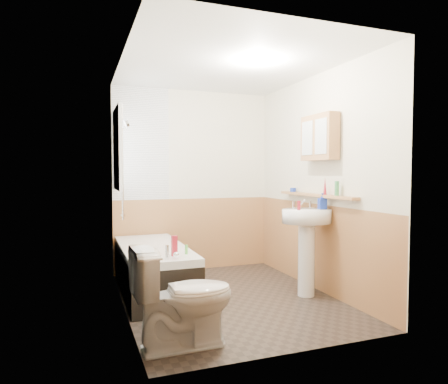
{
  "coord_description": "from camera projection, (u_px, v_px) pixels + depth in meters",
  "views": [
    {
      "loc": [
        -1.52,
        -3.99,
        1.37
      ],
      "look_at": [
        0.0,
        0.15,
        1.15
      ],
      "focal_mm": 32.0,
      "sensor_mm": 36.0,
      "label": 1
    }
  ],
  "objects": [
    {
      "name": "floor",
      "position": [
        229.0,
        298.0,
        4.33
      ],
      "size": [
        2.8,
        2.8,
        0.0
      ],
      "primitive_type": "plane",
      "color": "black",
      "rests_on": "ground"
    },
    {
      "name": "ceiling",
      "position": [
        229.0,
        65.0,
        4.21
      ],
      "size": [
        2.8,
        2.8,
        0.0
      ],
      "primitive_type": "plane",
      "rotation": [
        3.14,
        0.0,
        0.0
      ],
      "color": "white",
      "rests_on": "ground"
    },
    {
      "name": "wall_back",
      "position": [
        193.0,
        181.0,
        5.6
      ],
      "size": [
        2.2,
        0.02,
        2.5
      ],
      "primitive_type": "cube",
      "color": "beige",
      "rests_on": "ground"
    },
    {
      "name": "wall_front",
      "position": [
        296.0,
        188.0,
        2.95
      ],
      "size": [
        2.2,
        0.02,
        2.5
      ],
      "primitive_type": "cube",
      "color": "beige",
      "rests_on": "ground"
    },
    {
      "name": "wall_left",
      "position": [
        123.0,
        184.0,
        3.89
      ],
      "size": [
        0.02,
        2.8,
        2.5
      ],
      "primitive_type": "cube",
      "color": "beige",
      "rests_on": "ground"
    },
    {
      "name": "wall_right",
      "position": [
        318.0,
        182.0,
        4.65
      ],
      "size": [
        0.02,
        2.8,
        2.5
      ],
      "primitive_type": "cube",
      "color": "beige",
      "rests_on": "ground"
    },
    {
      "name": "wainscot_right",
      "position": [
        315.0,
        246.0,
        4.68
      ],
      "size": [
        0.01,
        2.8,
        1.0
      ],
      "primitive_type": "cube",
      "color": "#B57D4A",
      "rests_on": "wall_right"
    },
    {
      "name": "wainscot_front",
      "position": [
        294.0,
        287.0,
        3.01
      ],
      "size": [
        2.2,
        0.01,
        1.0
      ],
      "primitive_type": "cube",
      "color": "#B57D4A",
      "rests_on": "wall_front"
    },
    {
      "name": "wainscot_back",
      "position": [
        194.0,
        234.0,
        5.61
      ],
      "size": [
        2.2,
        0.01,
        1.0
      ],
      "primitive_type": "cube",
      "color": "#B57D4A",
      "rests_on": "wall_back"
    },
    {
      "name": "tile_cladding_left",
      "position": [
        125.0,
        184.0,
        3.9
      ],
      "size": [
        0.01,
        2.8,
        2.5
      ],
      "primitive_type": "cube",
      "color": "white",
      "rests_on": "wall_left"
    },
    {
      "name": "tile_return_back",
      "position": [
        141.0,
        144.0,
        5.3
      ],
      "size": [
        0.75,
        0.01,
        1.5
      ],
      "primitive_type": "cube",
      "color": "white",
      "rests_on": "wall_back"
    },
    {
      "name": "window",
      "position": [
        118.0,
        149.0,
        4.78
      ],
      "size": [
        0.03,
        0.79,
        0.99
      ],
      "color": "white",
      "rests_on": "wall_left"
    },
    {
      "name": "bathtub",
      "position": [
        153.0,
        268.0,
        4.54
      ],
      "size": [
        0.7,
        1.7,
        0.67
      ],
      "color": "black",
      "rests_on": "floor"
    },
    {
      "name": "shower_riser",
      "position": [
        123.0,
        153.0,
        4.44
      ],
      "size": [
        0.11,
        0.09,
        1.3
      ],
      "color": "silver",
      "rests_on": "wall_left"
    },
    {
      "name": "toilet",
      "position": [
        183.0,
        297.0,
        3.12
      ],
      "size": [
        0.81,
        0.47,
        0.79
      ],
      "primitive_type": "imported",
      "rotation": [
        0.0,
        0.0,
        1.6
      ],
      "color": "white",
      "rests_on": "floor"
    },
    {
      "name": "sink",
      "position": [
        307.0,
        234.0,
        4.39
      ],
      "size": [
        0.56,
        0.45,
        1.08
      ],
      "rotation": [
        0.0,
        0.0,
        0.03
      ],
      "color": "white",
      "rests_on": "floor"
    },
    {
      "name": "pine_shelf",
      "position": [
        315.0,
        195.0,
        4.58
      ],
      "size": [
        0.1,
        1.45,
        0.03
      ],
      "primitive_type": "cube",
      "color": "#B57D4A",
      "rests_on": "wall_right"
    },
    {
      "name": "medicine_cabinet",
      "position": [
        319.0,
        137.0,
        4.44
      ],
      "size": [
        0.14,
        0.56,
        0.51
      ],
      "color": "#B57D4A",
      "rests_on": "wall_right"
    },
    {
      "name": "foam_can",
      "position": [
        337.0,
        188.0,
        4.19
      ],
      "size": [
        0.05,
        0.05,
        0.15
      ],
      "primitive_type": "cylinder",
      "rotation": [
        0.0,
        0.0,
        0.15
      ],
      "color": "#388447",
      "rests_on": "pine_shelf"
    },
    {
      "name": "green_bottle",
      "position": [
        325.0,
        186.0,
        4.4
      ],
      "size": [
        0.05,
        0.05,
        0.2
      ],
      "primitive_type": "cone",
      "rotation": [
        0.0,
        0.0,
        -0.18
      ],
      "color": "maroon",
      "rests_on": "pine_shelf"
    },
    {
      "name": "black_jar",
      "position": [
        293.0,
        190.0,
        5.05
      ],
      "size": [
        0.09,
        0.09,
        0.05
      ],
      "primitive_type": "cylinder",
      "rotation": [
        0.0,
        0.0,
        -0.21
      ],
      "color": "#19339E",
      "rests_on": "pine_shelf"
    },
    {
      "name": "soap_bottle",
      "position": [
        322.0,
        206.0,
        4.37
      ],
      "size": [
        0.11,
        0.19,
        0.08
      ],
      "primitive_type": "imported",
      "rotation": [
        0.0,
        0.0,
        -0.19
      ],
      "color": "#19339E",
      "rests_on": "sink"
    },
    {
      "name": "clear_bottle",
      "position": [
        299.0,
        205.0,
        4.27
      ],
      "size": [
        0.04,
        0.04,
        0.1
      ],
      "primitive_type": "cylinder",
      "rotation": [
        0.0,
        0.0,
        -0.08
      ],
      "color": "maroon",
      "rests_on": "sink"
    },
    {
      "name": "blue_gel",
      "position": [
        174.0,
        246.0,
        3.98
      ],
      "size": [
        0.06,
        0.04,
        0.2
      ],
      "primitive_type": "cube",
      "rotation": [
        0.0,
        0.0,
        0.17
      ],
      "color": "maroon",
      "rests_on": "bathtub"
    },
    {
      "name": "cream_jar",
      "position": [
        148.0,
        258.0,
        3.78
      ],
      "size": [
        0.1,
        0.1,
        0.05
      ],
      "primitive_type": "cylinder",
      "rotation": [
        0.0,
        0.0,
        -0.27
      ],
      "color": "#388447",
      "rests_on": "bathtub"
    },
    {
      "name": "orange_bottle",
      "position": [
        186.0,
        249.0,
        4.07
      ],
      "size": [
        0.04,
        0.04,
        0.1
      ],
      "primitive_type": "cylinder",
      "rotation": [
        0.0,
        0.0,
        0.35
      ],
      "color": "#59C647",
      "rests_on": "bathtub"
    }
  ]
}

